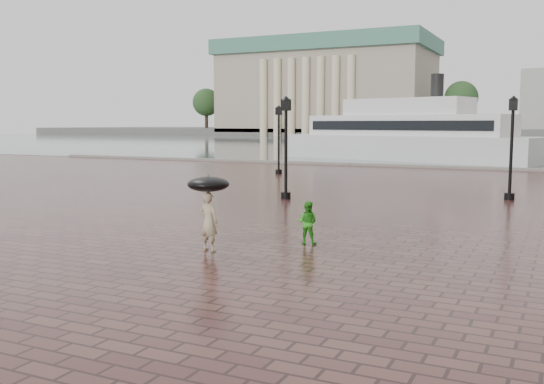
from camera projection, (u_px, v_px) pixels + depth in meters
The scene contains 11 objects.
ground at pixel (337, 255), 15.44m from camera, with size 300.00×300.00×0.00m, color #371A19.
harbour_water at pixel (530, 144), 97.72m from camera, with size 240.00×240.00×0.00m, color #434C51.
quay_edge at pixel (486, 170), 44.06m from camera, with size 80.00×0.60×0.30m, color slate.
far_shore at pixel (544, 132), 158.42m from camera, with size 300.00×60.00×2.00m, color #4C4C47.
museum at pixel (327, 85), 167.02m from camera, with size 57.00×32.50×26.00m.
far_trees at pixel (543, 97), 137.80m from camera, with size 188.00×8.00×13.50m.
street_lamps at pixel (424, 143), 31.48m from camera, with size 21.44×14.44×4.40m.
adult_pedestrian at pixel (209, 222), 15.88m from camera, with size 0.57×0.37×1.56m, color tan.
child_pedestrian at pixel (307, 223), 16.85m from camera, with size 0.58×0.45×1.19m, color #27931B.
ferry_near at pixel (407, 135), 55.10m from camera, with size 23.95×11.36×7.64m.
umbrella at pixel (208, 184), 15.77m from camera, with size 1.10×1.10×1.11m.
Camera 1 is at (5.11, -14.37, 3.34)m, focal length 40.00 mm.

